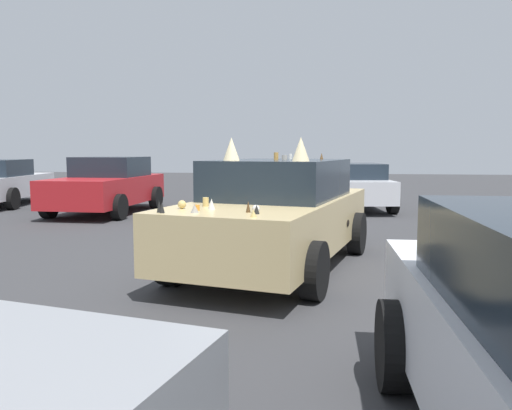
# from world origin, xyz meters

# --- Properties ---
(ground_plane) EXTENTS (60.00, 60.00, 0.00)m
(ground_plane) POSITION_xyz_m (0.00, 0.00, 0.00)
(ground_plane) COLOR #38383A
(art_car_decorated) EXTENTS (4.77, 2.76, 1.85)m
(art_car_decorated) POSITION_xyz_m (0.02, -0.00, 0.78)
(art_car_decorated) COLOR #D8BC7F
(art_car_decorated) RESTS_ON ground
(parked_sedan_row_back_center) EXTENTS (4.12, 2.13, 1.50)m
(parked_sedan_row_back_center) POSITION_xyz_m (5.81, 5.17, 0.74)
(parked_sedan_row_back_center) COLOR red
(parked_sedan_row_back_center) RESTS_ON ground
(parked_sedan_behind_left) EXTENTS (4.25, 2.41, 1.31)m
(parked_sedan_behind_left) POSITION_xyz_m (7.67, -1.39, 0.68)
(parked_sedan_behind_left) COLOR silver
(parked_sedan_behind_left) RESTS_ON ground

